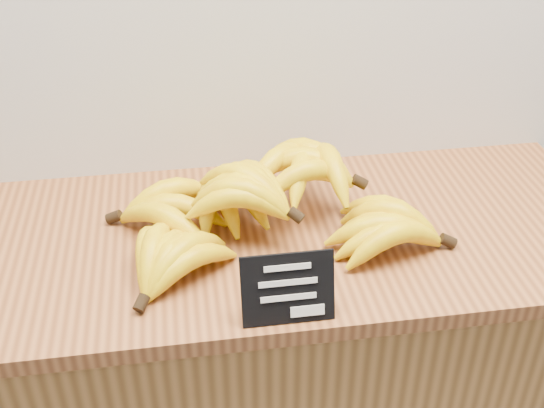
{
  "coord_description": "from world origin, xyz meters",
  "views": [
    {
      "loc": [
        -0.1,
        1.74,
        1.66
      ],
      "look_at": [
        0.04,
        2.7,
        1.02
      ],
      "focal_mm": 45.0,
      "sensor_mm": 36.0,
      "label": 1
    }
  ],
  "objects": [
    {
      "name": "banana_pile",
      "position": [
        0.03,
        2.75,
        0.99
      ],
      "size": [
        0.63,
        0.4,
        0.13
      ],
      "color": "yellow",
      "rests_on": "counter_top"
    },
    {
      "name": "counter_top",
      "position": [
        0.04,
        2.75,
        0.92
      ],
      "size": [
        1.31,
        0.54,
        0.03
      ],
      "primitive_type": "cube",
      "color": "#98592E",
      "rests_on": "counter"
    },
    {
      "name": "chalkboard_sign",
      "position": [
        0.04,
        2.52,
        0.99
      ],
      "size": [
        0.14,
        0.04,
        0.11
      ],
      "primitive_type": "cube",
      "rotation": [
        -0.28,
        0.0,
        0.0
      ],
      "color": "black",
      "rests_on": "counter_top"
    },
    {
      "name": "counter",
      "position": [
        0.04,
        2.75,
        0.45
      ],
      "size": [
        1.34,
        0.5,
        0.9
      ],
      "primitive_type": "cube",
      "color": "#A77135",
      "rests_on": "ground"
    }
  ]
}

